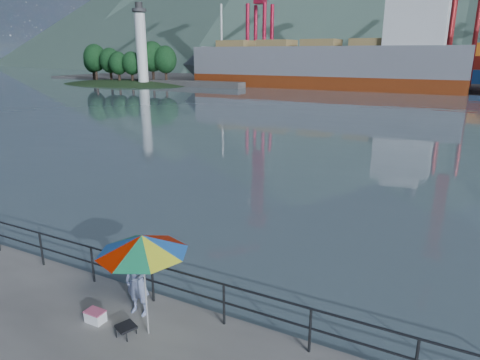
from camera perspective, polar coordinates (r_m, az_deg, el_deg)
name	(u,v)px	position (r m, az deg, el deg)	size (l,w,h in m)	color
harbor_water	(442,75)	(135.81, 25.34, 12.56)	(500.00, 280.00, 0.00)	slate
guardrail	(121,273)	(11.49, -15.53, -11.81)	(22.00, 0.06, 1.03)	#2D3033
lighthouse_islet	(124,82)	(91.92, -15.24, 12.51)	(48.00, 26.40, 19.20)	#263F1E
fisherman	(138,280)	(10.35, -13.50, -12.86)	(0.63, 0.41, 1.72)	navy
beach_umbrella	(142,244)	(9.03, -12.90, -8.34)	(2.03, 2.03, 2.32)	white
folding_stool	(126,330)	(10.06, -14.93, -18.81)	(0.49, 0.49, 0.25)	black
cooler_bag	(95,317)	(10.69, -18.72, -16.90)	(0.43, 0.28, 0.25)	white
fishing_rod	(161,297)	(11.26, -10.45, -15.13)	(0.02, 0.02, 1.99)	black
bulk_carrier	(331,63)	(79.96, 12.02, 15.01)	(48.42, 8.38, 14.50)	maroon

